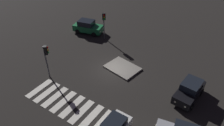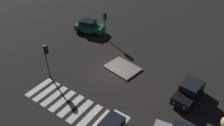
# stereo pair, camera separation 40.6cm
# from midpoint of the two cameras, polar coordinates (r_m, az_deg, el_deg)

# --- Properties ---
(ground_plane) EXTENTS (80.00, 80.00, 0.00)m
(ground_plane) POSITION_cam_midpoint_polar(r_m,az_deg,el_deg) (24.80, -0.47, -1.88)
(ground_plane) COLOR black
(traffic_island) EXTENTS (4.21, 3.45, 0.18)m
(traffic_island) POSITION_cam_midpoint_polar(r_m,az_deg,el_deg) (25.00, 2.38, -1.30)
(traffic_island) COLOR gray
(traffic_island) RESTS_ON ground
(car_green) EXTENTS (4.70, 2.82, 1.94)m
(car_green) POSITION_cam_midpoint_polar(r_m,az_deg,el_deg) (32.67, -6.94, 9.70)
(car_green) COLOR #196B38
(car_green) RESTS_ON ground
(car_black) EXTENTS (2.29, 4.35, 1.84)m
(car_black) POSITION_cam_midpoint_polar(r_m,az_deg,el_deg) (22.07, 19.72, -6.99)
(car_black) COLOR black
(car_black) RESTS_ON ground
(traffic_light_west) EXTENTS (0.54, 0.53, 4.00)m
(traffic_light_west) POSITION_cam_midpoint_polar(r_m,az_deg,el_deg) (29.67, -2.60, 11.60)
(traffic_light_west) COLOR #47474C
(traffic_light_west) RESTS_ON ground
(traffic_light_south) EXTENTS (0.54, 0.54, 4.01)m
(traffic_light_south) POSITION_cam_midpoint_polar(r_m,az_deg,el_deg) (23.11, -17.80, 2.29)
(traffic_light_south) COLOR #47474C
(traffic_light_south) RESTS_ON ground
(crosswalk_near) EXTENTS (9.90, 3.20, 0.02)m
(crosswalk_near) POSITION_cam_midpoint_polar(r_m,az_deg,el_deg) (20.92, -11.25, -11.44)
(crosswalk_near) COLOR silver
(crosswalk_near) RESTS_ON ground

